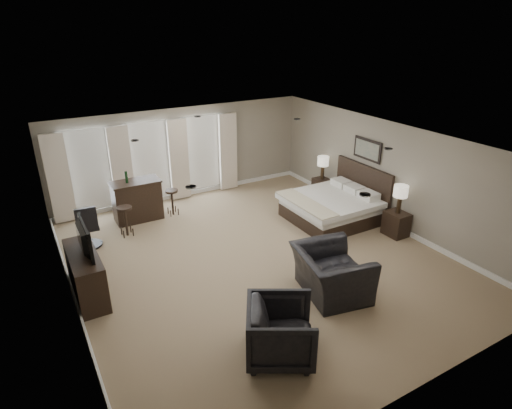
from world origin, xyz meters
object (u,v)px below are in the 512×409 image
lamp_near (400,199)px  bar_stool_left (126,221)px  dresser (86,275)px  armchair_near (332,266)px  nightstand_far (321,187)px  bed (330,197)px  lamp_far (323,168)px  desk_chair (87,225)px  nightstand_near (396,224)px  bar_stool_right (172,202)px  bar_counter (137,200)px  tv (82,250)px  armchair_far (281,329)px

lamp_near → bar_stool_left: lamp_near is taller
dresser → armchair_near: armchair_near is taller
nightstand_far → bed: bearing=-121.5°
lamp_far → desk_chair: bearing=177.9°
bar_stool_left → nightstand_far: bearing=-3.4°
nightstand_near → lamp_far: size_ratio=0.87×
lamp_near → dresser: bearing=170.7°
nightstand_near → bar_stool_right: size_ratio=0.84×
bed → dresser: size_ratio=1.35×
lamp_near → desk_chair: lamp_near is taller
armchair_near → desk_chair: size_ratio=1.31×
lamp_near → bed: bearing=121.5°
armchair_near → bar_counter: size_ratio=1.13×
bar_stool_left → bar_stool_right: bearing=23.3°
desk_chair → dresser: bearing=83.6°
nightstand_far → tv: tv is taller
armchair_far → nightstand_near: bearing=-36.2°
bar_stool_left → bed: bearing=-20.6°
lamp_near → bar_stool_right: 5.77m
lamp_far → desk_chair: lamp_far is taller
nightstand_near → bar_stool_right: bar_stool_right is taller
nightstand_near → bar_stool_right: 5.74m
bar_counter → tv: bearing=-121.8°
nightstand_far → lamp_far: size_ratio=0.78×
lamp_far → bar_counter: size_ratio=0.56×
bar_stool_right → dresser: bearing=-134.5°
lamp_near → lamp_far: 2.90m
dresser → nightstand_near: bearing=-9.3°
lamp_far → lamp_near: bearing=-90.0°
lamp_far → tv: size_ratio=0.65×
bed → bar_counter: 4.96m
nightstand_near → armchair_near: 3.12m
nightstand_far → tv: bearing=-165.7°
lamp_far → tv: bearing=-165.7°
armchair_near → bar_stool_right: bearing=27.1°
lamp_far → armchair_far: bearing=-133.3°
lamp_far → tv: lamp_far is taller
bed → nightstand_far: size_ratio=3.98×
lamp_far → dresser: (-6.92, -1.76, -0.42)m
nightstand_near → armchair_near: (-2.91, -1.09, 0.31)m
bed → tv: bearing=-177.0°
lamp_far → dresser: 7.15m
bar_counter → bar_stool_right: (0.88, -0.16, -0.18)m
dresser → tv: 0.52m
tv → desk_chair: bearing=-10.9°
bar_stool_left → bar_stool_right: 1.50m
tv → bar_stool_left: tv is taller
armchair_near → lamp_far: bearing=-24.4°
lamp_near → bar_counter: size_ratio=0.56×
nightstand_far → bar_stool_right: bar_stool_right is taller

